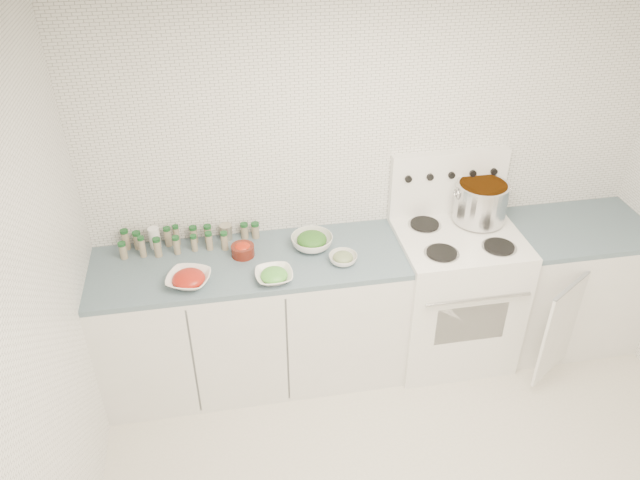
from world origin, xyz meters
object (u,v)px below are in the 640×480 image
Objects in this scene: stove at (452,291)px; stock_pot at (481,200)px; bowl_snowpea at (274,275)px; bowl_tomato at (189,279)px.

stock_pot is (0.17, 0.14, 0.59)m from stove.
bowl_tomato is at bearing 174.29° from bowl_snowpea.
stock_pot is 1.60× the size of bowl_snowpea.
bowl_tomato is (-1.65, -0.16, 0.44)m from stove.
stock_pot is 1.16× the size of bowl_tomato.
bowl_snowpea is (0.47, -0.05, -0.00)m from bowl_tomato.
bowl_tomato is 0.47m from bowl_snowpea.
stove is 6.22× the size of bowl_snowpea.
stock_pot is 1.40m from bowl_snowpea.
bowl_snowpea is at bearing -165.67° from stock_pot.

